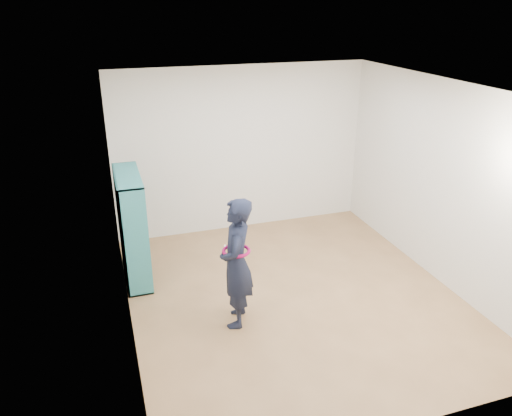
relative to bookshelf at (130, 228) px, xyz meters
name	(u,v)px	position (x,y,z in m)	size (l,w,h in m)	color
floor	(293,296)	(1.86, -1.13, -0.72)	(4.50, 4.50, 0.00)	brown
ceiling	(300,88)	(1.86, -1.13, 1.88)	(4.50, 4.50, 0.00)	white
wall_left	(121,223)	(-0.14, -1.13, 0.58)	(0.02, 4.50, 2.60)	silver
wall_right	(441,183)	(3.86, -1.13, 0.58)	(0.02, 4.50, 2.60)	silver
wall_back	(242,150)	(1.86, 1.12, 0.58)	(4.00, 0.02, 2.60)	silver
wall_front	(407,305)	(1.86, -3.38, 0.58)	(4.00, 0.02, 2.60)	silver
bookshelf	(130,228)	(0.00, 0.00, 0.00)	(0.32, 1.09, 1.45)	teal
person	(236,263)	(1.04, -1.42, 0.05)	(0.54, 0.65, 1.53)	black
smartphone	(225,251)	(0.94, -1.28, 0.15)	(0.03, 0.09, 0.13)	silver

